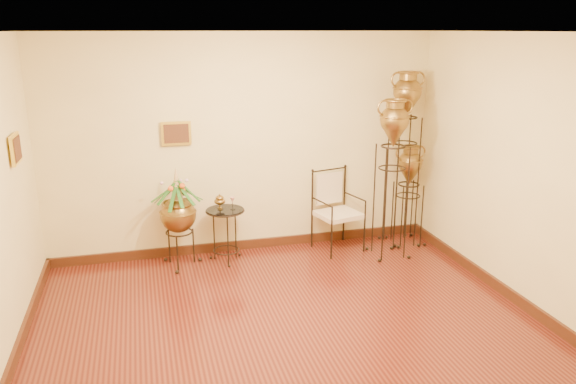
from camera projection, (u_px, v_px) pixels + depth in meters
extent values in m
plane|color=maroon|center=(298.00, 345.00, 5.20)|extent=(5.00, 5.00, 0.00)
cube|color=#452110|center=(247.00, 244.00, 7.48)|extent=(5.00, 0.04, 0.12)
cube|color=#452110|center=(6.00, 382.00, 4.57)|extent=(0.04, 5.00, 0.12)
cube|color=#452110|center=(528.00, 307.00, 5.80)|extent=(0.04, 5.00, 0.12)
cube|color=yellow|center=(176.00, 133.00, 6.82)|extent=(0.36, 0.03, 0.29)
cube|color=yellow|center=(16.00, 149.00, 5.46)|extent=(0.03, 0.36, 0.29)
cube|color=beige|center=(338.00, 214.00, 7.35)|extent=(0.62, 0.59, 0.06)
cube|color=beige|center=(339.00, 192.00, 7.26)|extent=(0.39, 0.13, 0.42)
cylinder|color=black|center=(225.00, 210.00, 6.93)|extent=(0.47, 0.47, 0.01)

